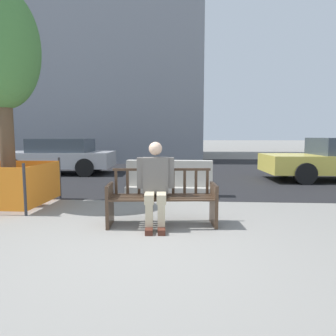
{
  "coord_description": "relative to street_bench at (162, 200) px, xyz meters",
  "views": [
    {
      "loc": [
        0.69,
        -3.67,
        1.4
      ],
      "look_at": [
        0.3,
        2.44,
        0.75
      ],
      "focal_mm": 32.0,
      "sensor_mm": 36.0,
      "label": 1
    }
  ],
  "objects": [
    {
      "name": "seated_person",
      "position": [
        -0.09,
        -0.07,
        0.29
      ],
      "size": [
        0.59,
        0.75,
        1.31
      ],
      "color": "#66605B",
      "rests_on": "ground"
    },
    {
      "name": "construction_fence",
      "position": [
        -3.18,
        1.1,
        0.07
      ],
      "size": [
        1.5,
        1.5,
        0.93
      ],
      "color": "#2D2D33",
      "rests_on": "ground"
    },
    {
      "name": "jersey_barrier_centre",
      "position": [
        -0.02,
        2.33,
        -0.06
      ],
      "size": [
        2.01,
        0.73,
        0.84
      ],
      "color": "#ADA89E",
      "rests_on": "ground"
    },
    {
      "name": "car_sedan_mid",
      "position": [
        -4.37,
        6.21,
        0.27
      ],
      "size": [
        4.1,
        2.07,
        1.31
      ],
      "color": "#B7B7BC",
      "rests_on": "ground"
    },
    {
      "name": "street_tree",
      "position": [
        -3.18,
        1.1,
        2.62
      ],
      "size": [
        1.42,
        1.42,
        4.25
      ],
      "color": "brown",
      "rests_on": "ground"
    },
    {
      "name": "street_bench",
      "position": [
        0.0,
        0.0,
        0.0
      ],
      "size": [
        1.73,
        0.67,
        0.88
      ],
      "color": "#473323",
      "rests_on": "ground"
    },
    {
      "name": "street_asphalt",
      "position": [
        -0.29,
        7.74,
        -0.39
      ],
      "size": [
        120.0,
        12.0,
        0.01
      ],
      "primitive_type": "cube",
      "color": "black",
      "rests_on": "ground"
    },
    {
      "name": "ground_plane",
      "position": [
        -0.29,
        -0.96,
        -0.4
      ],
      "size": [
        200.0,
        200.0,
        0.0
      ],
      "primitive_type": "plane",
      "color": "gray"
    }
  ]
}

